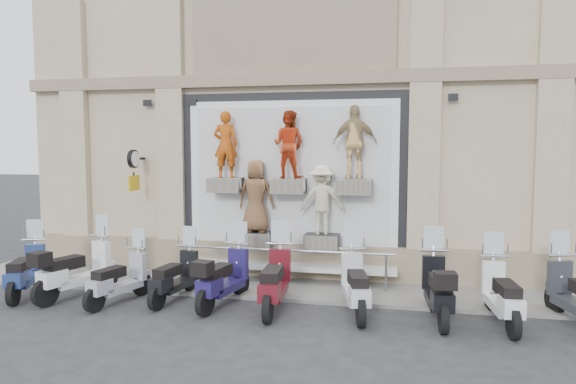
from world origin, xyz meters
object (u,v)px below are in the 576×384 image
Objects in this scene: guard_rail at (283,269)px; scooter_h at (438,276)px; clock_sign_bracket at (134,165)px; scooter_a at (25,260)px; scooter_i at (502,282)px; scooter_d at (175,266)px; scooter_b at (77,258)px; scooter_g at (356,273)px; scooter_f at (275,268)px; scooter_c at (119,268)px; scooter_e at (224,266)px.

scooter_h is (3.27, -1.45, 0.37)m from guard_rail.
clock_sign_bracket is 3.27m from scooter_a.
scooter_d is at bearing 173.81° from scooter_i.
scooter_h is at bearing -14.93° from clock_sign_bracket.
scooter_a is 3.36m from scooter_d.
scooter_b is 5.95m from scooter_g.
scooter_d is (3.34, 0.31, -0.04)m from scooter_a.
guard_rail is at bearing 42.06° from scooter_d.
scooter_f is (4.37, -0.00, -0.01)m from scooter_b.
scooter_c is at bearing -151.52° from scooter_d.
scooter_a is at bearing -166.21° from scooter_d.
clock_sign_bracket is 0.48× the size of scooter_b.
scooter_b reaches higher than scooter_c.
clock_sign_bracket is 2.80m from scooter_b.
scooter_e is (3.28, 0.10, -0.04)m from scooter_b.
scooter_i is (4.39, -1.52, 0.34)m from guard_rail.
scooter_c is at bearing 177.00° from scooter_i.
scooter_f is 1.06× the size of scooter_i.
scooter_e is 1.02× the size of scooter_i.
scooter_d is at bearing -44.18° from clock_sign_bracket.
scooter_a is 1.18m from scooter_b.
scooter_f is (2.20, -0.19, 0.10)m from scooter_d.
scooter_g is (1.58, 0.09, -0.04)m from scooter_f.
guard_rail is at bearing 92.57° from scooter_f.
scooter_c is (0.79, -2.20, -2.06)m from clock_sign_bracket.
scooter_a is (-1.48, -2.12, -2.01)m from clock_sign_bracket.
scooter_i reaches higher than guard_rail.
guard_rail is 2.49× the size of scooter_e.
scooter_f is (1.09, -0.11, 0.03)m from scooter_e.
scooter_g is at bearing -18.72° from clock_sign_bracket.
scooter_h is at bearing -17.49° from scooter_a.
scooter_h reaches higher than scooter_i.
scooter_c is 0.91× the size of scooter_g.
scooter_g is 2.65m from scooter_i.
scooter_b is at bearing -160.03° from guard_rail.
scooter_b is (1.17, 0.12, 0.07)m from scooter_a.
scooter_g is at bearing 18.98° from scooter_b.
scooter_g is 0.98× the size of scooter_h.
guard_rail is 2.58× the size of scooter_a.
scooter_b reaches higher than guard_rail.
scooter_e is 2.67m from scooter_g.
scooter_c is at bearing -70.23° from clock_sign_bracket.
clock_sign_bracket reaches higher than scooter_g.
clock_sign_bracket is at bearing 149.66° from scooter_g.
scooter_h is (7.48, 0.08, -0.03)m from scooter_b.
scooter_b is 1.07× the size of scooter_i.
scooter_b is 8.60m from scooter_i.
scooter_e is at bearing 170.96° from scooter_f.
scooter_e is at bearing 4.41° from scooter_d.
scooter_b is 2.19m from scooter_d.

